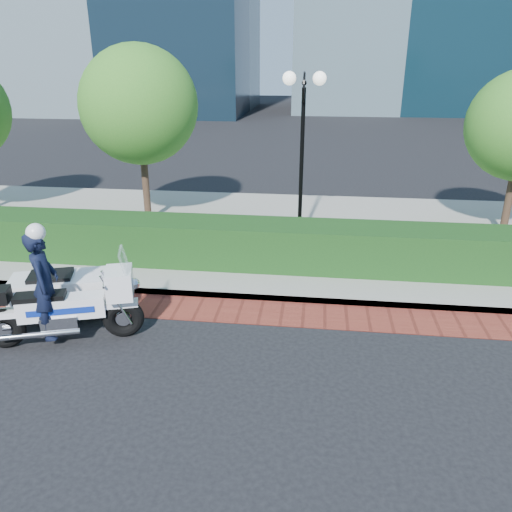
# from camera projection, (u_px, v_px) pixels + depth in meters

# --- Properties ---
(ground) EXTENTS (120.00, 120.00, 0.00)m
(ground) POSITION_uv_depth(u_px,v_px,m) (226.00, 353.00, 8.44)
(ground) COLOR black
(ground) RESTS_ON ground
(brick_strip) EXTENTS (60.00, 1.00, 0.01)m
(brick_strip) POSITION_uv_depth(u_px,v_px,m) (240.00, 311.00, 9.82)
(brick_strip) COLOR maroon
(brick_strip) RESTS_ON ground
(sidewalk) EXTENTS (60.00, 8.00, 0.15)m
(sidewalk) POSITION_uv_depth(u_px,v_px,m) (264.00, 233.00, 13.94)
(sidewalk) COLOR gray
(sidewalk) RESTS_ON ground
(hedge_main) EXTENTS (18.00, 1.20, 1.00)m
(hedge_main) POSITION_uv_depth(u_px,v_px,m) (253.00, 244.00, 11.52)
(hedge_main) COLOR #113414
(hedge_main) RESTS_ON sidewalk
(lamppost) EXTENTS (1.02, 0.70, 4.21)m
(lamppost) POSITION_uv_depth(u_px,v_px,m) (303.00, 133.00, 12.02)
(lamppost) COLOR black
(lamppost) RESTS_ON sidewalk
(tree_b) EXTENTS (3.20, 3.20, 4.89)m
(tree_b) POSITION_uv_depth(u_px,v_px,m) (139.00, 105.00, 13.55)
(tree_b) COLOR #332319
(tree_b) RESTS_ON sidewalk
(police_motorcycle) EXTENTS (2.75, 1.99, 2.20)m
(police_motorcycle) POSITION_uv_depth(u_px,v_px,m) (59.00, 294.00, 8.85)
(police_motorcycle) COLOR black
(police_motorcycle) RESTS_ON ground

